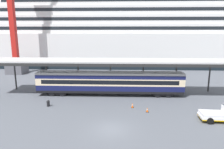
{
  "coord_description": "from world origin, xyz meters",
  "views": [
    {
      "loc": [
        0.98,
        -21.57,
        10.88
      ],
      "look_at": [
        -0.24,
        9.09,
        4.5
      ],
      "focal_mm": 32.79,
      "sensor_mm": 36.0,
      "label": 1
    }
  ],
  "objects_px": {
    "train_carriage": "(110,82)",
    "dockside_crane": "(14,5)",
    "traffic_cone_mid": "(132,105)",
    "quay_bollard": "(48,103)",
    "traffic_cone_near": "(147,110)",
    "cruise_ship": "(165,35)"
  },
  "relations": [
    {
      "from": "train_carriage",
      "to": "quay_bollard",
      "type": "distance_m",
      "value": 10.87
    },
    {
      "from": "traffic_cone_near",
      "to": "quay_bollard",
      "type": "xyz_separation_m",
      "value": [
        -14.49,
        1.67,
        0.19
      ]
    },
    {
      "from": "cruise_ship",
      "to": "dockside_crane",
      "type": "distance_m",
      "value": 46.79
    },
    {
      "from": "traffic_cone_mid",
      "to": "quay_bollard",
      "type": "distance_m",
      "value": 12.54
    },
    {
      "from": "train_carriage",
      "to": "traffic_cone_near",
      "type": "distance_m",
      "value": 9.7
    },
    {
      "from": "train_carriage",
      "to": "traffic_cone_mid",
      "type": "distance_m",
      "value": 7.36
    },
    {
      "from": "train_carriage",
      "to": "dockside_crane",
      "type": "bearing_deg",
      "value": 143.81
    },
    {
      "from": "dockside_crane",
      "to": "quay_bollard",
      "type": "relative_size",
      "value": 61.12
    },
    {
      "from": "cruise_ship",
      "to": "traffic_cone_near",
      "type": "distance_m",
      "value": 47.07
    },
    {
      "from": "cruise_ship",
      "to": "dockside_crane",
      "type": "bearing_deg",
      "value": -156.28
    },
    {
      "from": "traffic_cone_near",
      "to": "quay_bollard",
      "type": "height_order",
      "value": "quay_bollard"
    },
    {
      "from": "cruise_ship",
      "to": "traffic_cone_mid",
      "type": "height_order",
      "value": "cruise_ship"
    },
    {
      "from": "traffic_cone_mid",
      "to": "quay_bollard",
      "type": "bearing_deg",
      "value": 179.58
    },
    {
      "from": "traffic_cone_mid",
      "to": "quay_bollard",
      "type": "height_order",
      "value": "quay_bollard"
    },
    {
      "from": "traffic_cone_near",
      "to": "quay_bollard",
      "type": "distance_m",
      "value": 14.59
    },
    {
      "from": "train_carriage",
      "to": "quay_bollard",
      "type": "xyz_separation_m",
      "value": [
        -8.89,
        -5.99,
        -1.8
      ]
    },
    {
      "from": "cruise_ship",
      "to": "traffic_cone_near",
      "type": "bearing_deg",
      "value": -104.5
    },
    {
      "from": "dockside_crane",
      "to": "cruise_ship",
      "type": "bearing_deg",
      "value": 23.72
    },
    {
      "from": "train_carriage",
      "to": "traffic_cone_near",
      "type": "xyz_separation_m",
      "value": [
        5.6,
        -7.66,
        -1.99
      ]
    },
    {
      "from": "traffic_cone_near",
      "to": "quay_bollard",
      "type": "bearing_deg",
      "value": 173.43
    },
    {
      "from": "train_carriage",
      "to": "traffic_cone_mid",
      "type": "xyz_separation_m",
      "value": [
        3.65,
        -6.09,
        -1.95
      ]
    },
    {
      "from": "traffic_cone_near",
      "to": "dockside_crane",
      "type": "height_order",
      "value": "dockside_crane"
    }
  ]
}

